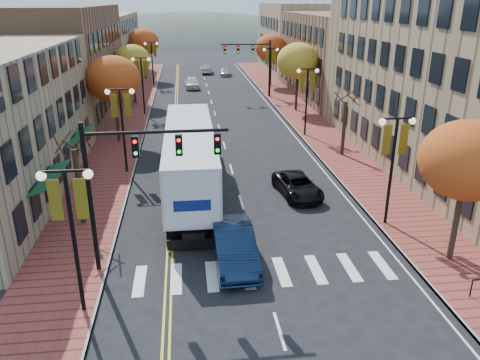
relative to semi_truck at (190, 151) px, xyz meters
name	(u,v)px	position (x,y,z in m)	size (l,w,h in m)	color
ground	(270,299)	(3.00, -12.60, -2.56)	(200.00, 200.00, 0.00)	black
sidewalk_left	(129,118)	(-6.00, 19.90, -2.49)	(4.00, 85.00, 0.15)	brown
sidewalk_right	(299,114)	(12.00, 19.90, -2.49)	(4.00, 85.00, 0.15)	brown
building_left_mid	(50,62)	(-14.00, 23.40, 2.94)	(12.00, 24.00, 11.00)	brown
building_left_far	(93,46)	(-14.00, 48.40, 2.19)	(12.00, 26.00, 9.50)	#9E8966
building_right_mid	(357,56)	(21.50, 29.40, 2.44)	(15.00, 24.00, 10.00)	brown
building_right_far	(312,38)	(21.50, 51.40, 2.94)	(15.00, 20.00, 11.00)	#9E8966
tree_left_a	(79,187)	(-6.00, -4.60, -0.31)	(0.28, 0.28, 4.20)	#382619
tree_left_b	(113,79)	(-6.00, 11.40, 2.88)	(4.48, 4.48, 7.21)	#382619
tree_left_c	(132,60)	(-6.00, 27.40, 2.49)	(4.16, 4.16, 6.69)	#382619
tree_left_d	(143,42)	(-6.00, 45.40, 3.04)	(4.61, 4.61, 7.42)	#382619
tree_right_a	(467,160)	(12.00, -10.60, 2.49)	(4.16, 4.16, 6.69)	#382619
tree_right_b	(344,129)	(12.00, 5.40, -0.31)	(0.28, 0.28, 4.20)	#382619
tree_right_c	(298,61)	(12.00, 21.40, 2.88)	(4.48, 4.48, 7.21)	#382619
tree_right_d	(271,48)	(12.00, 37.40, 2.72)	(4.35, 4.35, 7.00)	#382619
lamp_left_a	(70,215)	(-4.50, -12.60, 1.73)	(1.96, 0.36, 6.05)	black
lamp_left_b	(122,114)	(-4.50, 3.40, 1.73)	(1.96, 0.36, 6.05)	black
lamp_left_c	(142,75)	(-4.50, 21.40, 1.73)	(1.96, 0.36, 6.05)	black
lamp_left_d	(152,55)	(-4.50, 39.40, 1.73)	(1.96, 0.36, 6.05)	black
lamp_right_a	(394,151)	(10.50, -6.60, 1.73)	(1.96, 0.36, 6.05)	black
lamp_right_b	(307,89)	(10.50, 11.40, 1.73)	(1.96, 0.36, 6.05)	black
lamp_right_c	(270,63)	(10.50, 29.40, 1.73)	(1.96, 0.36, 6.05)	black
traffic_mast_near	(133,169)	(-2.48, -9.60, 2.36)	(6.10, 0.35, 7.00)	black
traffic_mast_far	(254,58)	(8.48, 29.40, 2.36)	(6.10, 0.34, 7.00)	black
semi_truck	(190,151)	(0.00, 0.00, 0.00)	(2.92, 17.57, 4.39)	black
navy_sedan	(234,245)	(1.82, -9.44, -1.69)	(1.85, 5.30, 1.75)	#0D1C35
black_suv	(298,186)	(6.66, -1.93, -1.91)	(2.17, 4.71, 1.31)	black
car_far_white	(192,83)	(0.90, 36.90, -1.78)	(1.86, 4.63, 1.58)	silver
car_far_silver	(225,72)	(6.52, 47.90, -1.97)	(1.66, 4.08, 1.18)	#A09FA6
car_far_oncoming	(207,69)	(3.67, 50.58, -1.88)	(1.45, 4.16, 1.37)	#939399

